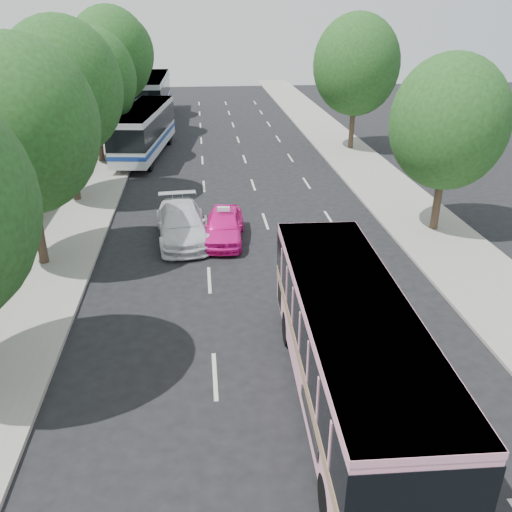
{
  "coord_description": "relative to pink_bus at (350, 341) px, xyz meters",
  "views": [
    {
      "loc": [
        -2.05,
        -14.6,
        9.54
      ],
      "look_at": [
        -0.24,
        2.54,
        1.6
      ],
      "focal_mm": 38.0,
      "sensor_mm": 36.0,
      "label": 1
    }
  ],
  "objects": [
    {
      "name": "tree_left_f",
      "position": [
        -10.08,
        41.53,
        4.0
      ],
      "size": [
        5.88,
        5.88,
        9.16
      ],
      "color": "#38281E",
      "rests_on": "ground"
    },
    {
      "name": "ground",
      "position": [
        -1.46,
        3.59,
        -2.0
      ],
      "size": [
        120.0,
        120.0,
        0.0
      ],
      "primitive_type": "plane",
      "color": "black",
      "rests_on": "ground"
    },
    {
      "name": "tree_left_e",
      "position": [
        -9.88,
        33.53,
        4.43
      ],
      "size": [
        6.3,
        6.3,
        9.82
      ],
      "color": "#38281E",
      "rests_on": "ground"
    },
    {
      "name": "pink_bus",
      "position": [
        0.0,
        0.0,
        0.0
      ],
      "size": [
        2.88,
        10.15,
        3.21
      ],
      "rotation": [
        0.0,
        0.0,
        -0.03
      ],
      "color": "#FFA4C0",
      "rests_on": "ground"
    },
    {
      "name": "taxi_roof_sign",
      "position": [
        -2.59,
        11.38,
        -0.49
      ],
      "size": [
        0.57,
        0.24,
        0.18
      ],
      "primitive_type": "cube",
      "rotation": [
        0.0,
        0.0,
        -0.11
      ],
      "color": "silver",
      "rests_on": "pink_taxi"
    },
    {
      "name": "tree_left_d",
      "position": [
        -9.98,
        25.53,
        3.63
      ],
      "size": [
        5.52,
        5.52,
        8.6
      ],
      "color": "#38281E",
      "rests_on": "ground"
    },
    {
      "name": "sidewalk_left",
      "position": [
        -9.96,
        23.59,
        -1.92
      ],
      "size": [
        4.0,
        90.0,
        0.15
      ],
      "primitive_type": "cube",
      "color": "#9E998E",
      "rests_on": "ground"
    },
    {
      "name": "tree_left_b",
      "position": [
        -9.88,
        9.53,
        3.82
      ],
      "size": [
        5.7,
        5.7,
        8.88
      ],
      "color": "#38281E",
      "rests_on": "ground"
    },
    {
      "name": "tree_left_c",
      "position": [
        -10.08,
        17.53,
        4.12
      ],
      "size": [
        6.0,
        6.0,
        9.35
      ],
      "color": "#38281E",
      "rests_on": "ground"
    },
    {
      "name": "tree_right_near",
      "position": [
        7.32,
        11.53,
        3.2
      ],
      "size": [
        5.1,
        5.1,
        7.95
      ],
      "color": "#38281E",
      "rests_on": "ground"
    },
    {
      "name": "tour_coach_rear",
      "position": [
        -7.76,
        41.58,
        0.28
      ],
      "size": [
        2.94,
        12.7,
        3.79
      ],
      "rotation": [
        0.0,
        0.0,
        -0.02
      ],
      "color": "silver",
      "rests_on": "ground"
    },
    {
      "name": "tour_coach_front",
      "position": [
        -7.25,
        27.16,
        0.0
      ],
      "size": [
        3.77,
        11.34,
        3.33
      ],
      "rotation": [
        0.0,
        0.0,
        -0.12
      ],
      "color": "silver",
      "rests_on": "ground"
    },
    {
      "name": "low_wall",
      "position": [
        -11.76,
        23.59,
        -1.1
      ],
      "size": [
        0.3,
        90.0,
        1.5
      ],
      "primitive_type": "cube",
      "color": "#9E998E",
      "rests_on": "sidewalk_left"
    },
    {
      "name": "white_pickup",
      "position": [
        -4.45,
        11.75,
        -1.24
      ],
      "size": [
        2.61,
        5.41,
        1.52
      ],
      "primitive_type": "imported",
      "rotation": [
        0.0,
        0.0,
        0.09
      ],
      "color": "white",
      "rests_on": "ground"
    },
    {
      "name": "pink_taxi",
      "position": [
        -2.59,
        11.38,
        -1.29
      ],
      "size": [
        2.14,
        4.34,
        1.42
      ],
      "primitive_type": "imported",
      "rotation": [
        0.0,
        0.0,
        -0.11
      ],
      "color": "#FD169D",
      "rests_on": "ground"
    },
    {
      "name": "tree_right_far",
      "position": [
        7.62,
        27.53,
        4.12
      ],
      "size": [
        6.0,
        6.0,
        9.35
      ],
      "color": "#38281E",
      "rests_on": "ground"
    },
    {
      "name": "sidewalk_right",
      "position": [
        7.04,
        23.59,
        -1.94
      ],
      "size": [
        4.0,
        90.0,
        0.12
      ],
      "primitive_type": "cube",
      "color": "#9E998E",
      "rests_on": "ground"
    }
  ]
}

